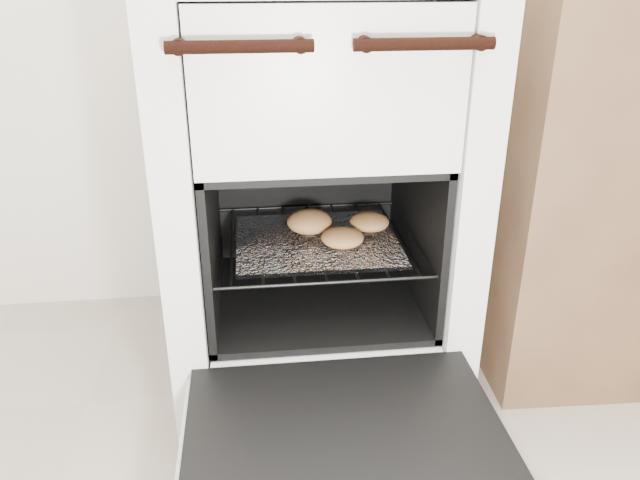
{
  "coord_description": "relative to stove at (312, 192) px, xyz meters",
  "views": [
    {
      "loc": [
        -0.25,
        -0.23,
        0.98
      ],
      "look_at": [
        -0.11,
        0.99,
        0.43
      ],
      "focal_mm": 35.0,
      "sensor_mm": 36.0,
      "label": 1
    }
  ],
  "objects": [
    {
      "name": "foil_sheet",
      "position": [
        -0.0,
        -0.09,
        -0.08
      ],
      "size": [
        0.36,
        0.32,
        0.01
      ],
      "primitive_type": "cube",
      "color": "white",
      "rests_on": "oven_rack"
    },
    {
      "name": "oven_door",
      "position": [
        0.0,
        -0.54,
        -0.27
      ],
      "size": [
        0.58,
        0.45,
        0.04
      ],
      "color": "black",
      "rests_on": "stove"
    },
    {
      "name": "baked_rolls",
      "position": [
        0.04,
        -0.07,
        -0.06
      ],
      "size": [
        0.26,
        0.21,
        0.05
      ],
      "color": "tan",
      "rests_on": "foil_sheet"
    },
    {
      "name": "stove",
      "position": [
        0.0,
        0.0,
        0.0
      ],
      "size": [
        0.64,
        0.71,
        0.98
      ],
      "color": "silver",
      "rests_on": "ground"
    },
    {
      "name": "oven_rack",
      "position": [
        0.0,
        -0.07,
        -0.09
      ],
      "size": [
        0.47,
        0.45,
        0.01
      ],
      "color": "black",
      "rests_on": "stove"
    }
  ]
}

